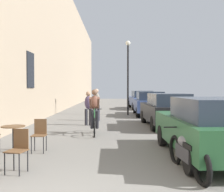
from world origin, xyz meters
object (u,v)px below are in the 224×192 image
object	(u,v)px
pedestrian_near	(89,106)
parked_car_third	(150,103)
parked_car_second	(167,109)
parked_car_fourth	(142,100)
parked_car_nearest	(208,127)
cyclist_on_bicycle	(96,113)
cafe_table_mid	(15,133)
parked_motorcycle	(189,153)
cafe_chair_mid_toward_wall	(41,133)
cafe_chair_near_toward_wall	(20,147)
pedestrian_mid	(98,103)
street_lamp	(129,68)

from	to	relation	value
pedestrian_near	parked_car_third	size ratio (longest dim) A/B	0.36
parked_car_second	parked_car_fourth	distance (m)	11.00
parked_car_nearest	parked_car_fourth	xyz separation A→B (m)	(0.17, 16.58, 0.02)
cyclist_on_bicycle	parked_car_fourth	world-z (taller)	cyclist_on_bicycle
cafe_table_mid	parked_car_fourth	world-z (taller)	parked_car_fourth
parked_car_second	parked_motorcycle	world-z (taller)	parked_car_second
parked_car_fourth	parked_motorcycle	size ratio (longest dim) A/B	2.07
cyclist_on_bicycle	parked_car_third	xyz separation A→B (m)	(3.07, 7.22, -0.00)
parked_car_nearest	parked_car_third	distance (m)	10.85
cafe_chair_mid_toward_wall	cyclist_on_bicycle	size ratio (longest dim) A/B	0.51
parked_car_third	pedestrian_near	bearing A→B (deg)	-126.56
pedestrian_near	parked_car_second	size ratio (longest dim) A/B	0.37
parked_car_nearest	parked_car_third	size ratio (longest dim) A/B	0.97
pedestrian_near	parked_car_third	bearing A→B (deg)	53.44
pedestrian_near	parked_car_fourth	bearing A→B (deg)	70.80
parked_car_fourth	parked_motorcycle	xyz separation A→B (m)	(-0.97, -17.71, -0.41)
cafe_chair_near_toward_wall	parked_car_third	world-z (taller)	parked_car_third
cafe_chair_near_toward_wall	pedestrian_near	world-z (taller)	pedestrian_near
cafe_chair_mid_toward_wall	pedestrian_near	xyz separation A→B (m)	(0.87, 5.37, 0.38)
cafe_chair_near_toward_wall	parked_motorcycle	bearing A→B (deg)	-0.31
pedestrian_mid	parked_car_second	size ratio (longest dim) A/B	0.40
cafe_table_mid	parked_car_fourth	bearing A→B (deg)	71.88
pedestrian_near	parked_motorcycle	size ratio (longest dim) A/B	0.75
pedestrian_mid	parked_motorcycle	size ratio (longest dim) A/B	0.81
cafe_chair_mid_toward_wall	cyclist_on_bicycle	xyz separation A→B (m)	(1.32, 2.91, 0.29)
pedestrian_mid	parked_car_nearest	bearing A→B (deg)	-68.16
parked_motorcycle	parked_car_nearest	bearing A→B (deg)	54.49
parked_car_third	street_lamp	bearing A→B (deg)	166.31
pedestrian_near	street_lamp	distance (m)	5.96
cafe_chair_near_toward_wall	parked_car_nearest	size ratio (longest dim) A/B	0.21
cyclist_on_bicycle	street_lamp	distance (m)	8.08
cafe_chair_near_toward_wall	cafe_table_mid	xyz separation A→B (m)	(-0.75, 1.75, 0.00)
cafe_table_mid	parked_car_second	size ratio (longest dim) A/B	0.17
cafe_table_mid	cyclist_on_bicycle	size ratio (longest dim) A/B	0.41
pedestrian_near	parked_car_second	bearing A→B (deg)	-8.11
cafe_chair_mid_toward_wall	parked_car_third	size ratio (longest dim) A/B	0.20
pedestrian_near	parked_car_nearest	bearing A→B (deg)	-60.22
cafe_table_mid	parked_motorcycle	bearing A→B (deg)	-22.67
pedestrian_near	cafe_chair_mid_toward_wall	bearing A→B (deg)	-99.15
street_lamp	parked_car_second	xyz separation A→B (m)	(1.41, -5.60, -2.32)
pedestrian_mid	cafe_chair_mid_toward_wall	bearing A→B (deg)	-99.05
cafe_chair_near_toward_wall	parked_car_second	world-z (taller)	parked_car_second
cafe_chair_mid_toward_wall	pedestrian_mid	distance (m)	7.36
cyclist_on_bicycle	street_lamp	xyz separation A→B (m)	(1.72, 7.55, 2.30)
cafe_chair_mid_toward_wall	parked_car_second	distance (m)	6.60
parked_car_second	cafe_chair_mid_toward_wall	bearing A→B (deg)	-132.53
cyclist_on_bicycle	parked_motorcycle	xyz separation A→B (m)	(2.23, -4.76, -0.41)
pedestrian_mid	parked_motorcycle	bearing A→B (deg)	-75.28
pedestrian_mid	street_lamp	world-z (taller)	street_lamp
cyclist_on_bicycle	parked_motorcycle	world-z (taller)	cyclist_on_bicycle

